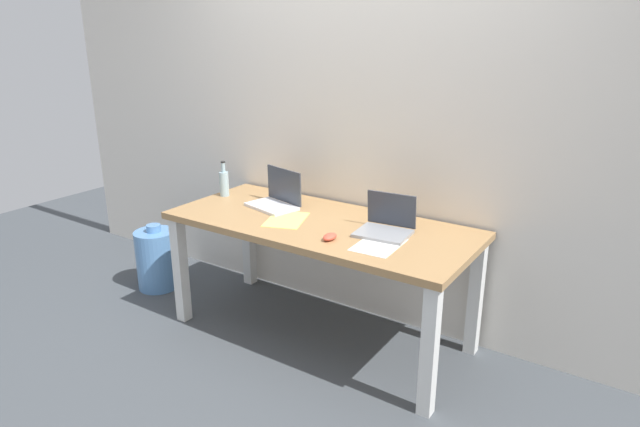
{
  "coord_description": "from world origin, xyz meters",
  "views": [
    {
      "loc": [
        1.66,
        -2.51,
        1.8
      ],
      "look_at": [
        0.0,
        0.0,
        0.79
      ],
      "focal_mm": 31.09,
      "sensor_mm": 36.0,
      "label": 1
    }
  ],
  "objects_px": {
    "laptop_right": "(386,226)",
    "water_cooler_jug": "(157,259)",
    "desk": "(320,237)",
    "computer_mouse": "(330,237)",
    "beer_bottle": "(224,183)",
    "laptop_left": "(276,199)"
  },
  "relations": [
    {
      "from": "laptop_right",
      "to": "water_cooler_jug",
      "type": "height_order",
      "value": "laptop_right"
    },
    {
      "from": "laptop_right",
      "to": "beer_bottle",
      "type": "distance_m",
      "value": 1.22
    },
    {
      "from": "laptop_left",
      "to": "beer_bottle",
      "type": "relative_size",
      "value": 1.52
    },
    {
      "from": "beer_bottle",
      "to": "computer_mouse",
      "type": "distance_m",
      "value": 1.06
    },
    {
      "from": "laptop_left",
      "to": "desk",
      "type": "bearing_deg",
      "value": -12.77
    },
    {
      "from": "laptop_left",
      "to": "laptop_right",
      "type": "xyz_separation_m",
      "value": [
        0.78,
        -0.04,
        -0.01
      ]
    },
    {
      "from": "computer_mouse",
      "to": "water_cooler_jug",
      "type": "xyz_separation_m",
      "value": [
        -1.55,
        0.11,
        -0.54
      ]
    },
    {
      "from": "desk",
      "to": "computer_mouse",
      "type": "height_order",
      "value": "computer_mouse"
    },
    {
      "from": "desk",
      "to": "laptop_right",
      "type": "distance_m",
      "value": 0.42
    },
    {
      "from": "laptop_left",
      "to": "water_cooler_jug",
      "type": "distance_m",
      "value": 1.14
    },
    {
      "from": "water_cooler_jug",
      "to": "desk",
      "type": "bearing_deg",
      "value": 4.16
    },
    {
      "from": "desk",
      "to": "beer_bottle",
      "type": "height_order",
      "value": "beer_bottle"
    },
    {
      "from": "laptop_right",
      "to": "computer_mouse",
      "type": "distance_m",
      "value": 0.32
    },
    {
      "from": "desk",
      "to": "laptop_right",
      "type": "xyz_separation_m",
      "value": [
        0.4,
        0.04,
        0.13
      ]
    },
    {
      "from": "laptop_right",
      "to": "beer_bottle",
      "type": "xyz_separation_m",
      "value": [
        -1.22,
        0.04,
        0.05
      ]
    },
    {
      "from": "desk",
      "to": "computer_mouse",
      "type": "relative_size",
      "value": 17.99
    },
    {
      "from": "laptop_right",
      "to": "computer_mouse",
      "type": "relative_size",
      "value": 3.03
    },
    {
      "from": "laptop_right",
      "to": "beer_bottle",
      "type": "relative_size",
      "value": 1.3
    },
    {
      "from": "desk",
      "to": "laptop_left",
      "type": "xyz_separation_m",
      "value": [
        -0.38,
        0.09,
        0.14
      ]
    },
    {
      "from": "beer_bottle",
      "to": "computer_mouse",
      "type": "height_order",
      "value": "beer_bottle"
    },
    {
      "from": "desk",
      "to": "laptop_right",
      "type": "height_order",
      "value": "laptop_right"
    },
    {
      "from": "beer_bottle",
      "to": "computer_mouse",
      "type": "bearing_deg",
      "value": -16.08
    }
  ]
}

